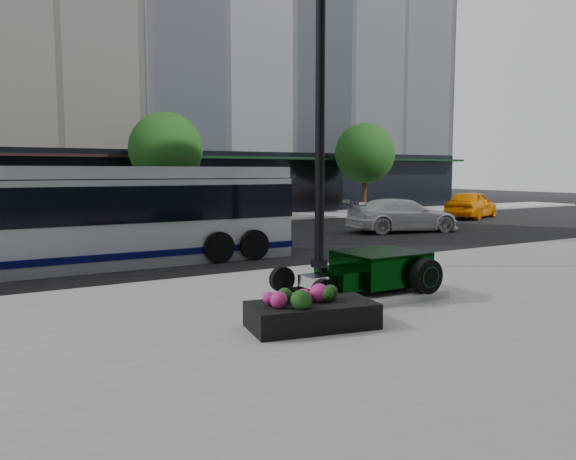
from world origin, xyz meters
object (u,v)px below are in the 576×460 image
white_sedan (403,215)px  yellow_taxi (471,204)px  flower_planter (312,313)px  transit_bus (93,216)px  lamppost (320,122)px  hot_rod (373,270)px

white_sedan → yellow_taxi: (8.66, 3.59, 0.05)m
flower_planter → yellow_taxi: size_ratio=0.48×
transit_bus → white_sedan: (14.28, 2.54, -0.72)m
yellow_taxi → transit_bus: bearing=82.1°
transit_bus → lamppost: bearing=-37.4°
lamppost → yellow_taxi: size_ratio=1.81×
hot_rod → yellow_taxi: (18.81, 13.87, 0.12)m
flower_planter → transit_bus: transit_bus is taller
hot_rod → lamppost: 5.18m
hot_rod → lamppost: lamppost is taller
flower_planter → hot_rod: bearing=29.0°
hot_rod → white_sedan: size_ratio=0.61×
flower_planter → transit_bus: (-1.71, 9.08, 1.11)m
hot_rod → transit_bus: (-4.13, 7.74, 0.79)m
flower_planter → transit_bus: size_ratio=0.19×
hot_rod → yellow_taxi: size_ratio=0.67×
flower_planter → white_sedan: white_sedan is taller
lamppost → white_sedan: size_ratio=1.64×
lamppost → flower_planter: size_ratio=3.74×
yellow_taxi → white_sedan: bearing=89.6°
hot_rod → transit_bus: size_ratio=0.27×
hot_rod → flower_planter: (-2.42, -1.34, -0.32)m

